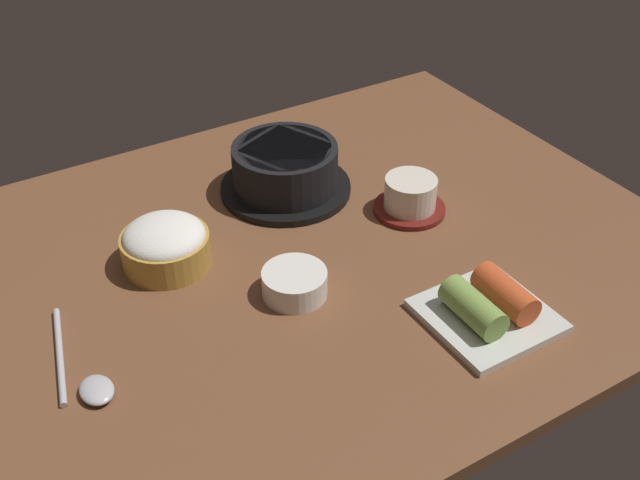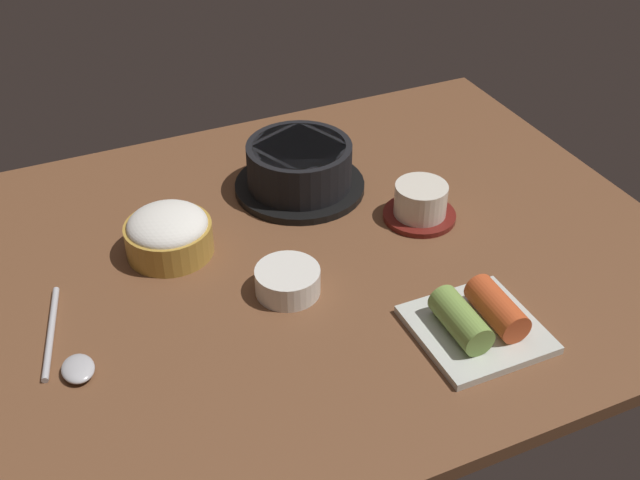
% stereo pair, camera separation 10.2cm
% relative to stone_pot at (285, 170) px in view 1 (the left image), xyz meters
% --- Properties ---
extents(dining_table, '(1.00, 0.76, 0.02)m').
position_rel_stone_pot_xyz_m(dining_table, '(-0.06, -0.15, -0.05)').
color(dining_table, brown).
rests_on(dining_table, ground).
extents(stone_pot, '(0.19, 0.19, 0.07)m').
position_rel_stone_pot_xyz_m(stone_pot, '(0.00, 0.00, 0.00)').
color(stone_pot, black).
rests_on(stone_pot, dining_table).
extents(rice_bowl, '(0.12, 0.12, 0.06)m').
position_rel_stone_pot_xyz_m(rice_bowl, '(-0.22, -0.07, -0.01)').
color(rice_bowl, '#B78C38').
rests_on(rice_bowl, dining_table).
extents(tea_cup_with_saucer, '(0.10, 0.10, 0.05)m').
position_rel_stone_pot_xyz_m(tea_cup_with_saucer, '(0.13, -0.14, -0.01)').
color(tea_cup_with_saucer, maroon).
rests_on(tea_cup_with_saucer, dining_table).
extents(banchan_cup_center, '(0.08, 0.08, 0.03)m').
position_rel_stone_pot_xyz_m(banchan_cup_center, '(-0.11, -0.21, -0.02)').
color(banchan_cup_center, white).
rests_on(banchan_cup_center, dining_table).
extents(kimchi_plate, '(0.14, 0.14, 0.05)m').
position_rel_stone_pot_xyz_m(kimchi_plate, '(0.07, -0.37, -0.02)').
color(kimchi_plate, silver).
rests_on(kimchi_plate, dining_table).
extents(spoon, '(0.06, 0.18, 0.01)m').
position_rel_stone_pot_xyz_m(spoon, '(-0.38, -0.22, -0.03)').
color(spoon, '#B7B7BC').
rests_on(spoon, dining_table).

